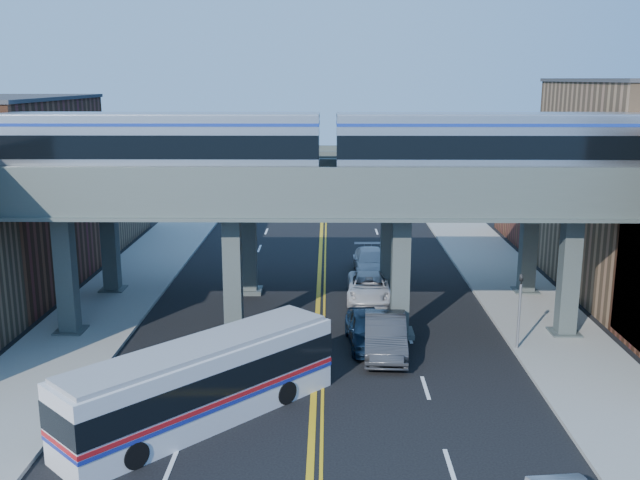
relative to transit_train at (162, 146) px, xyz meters
The scene contains 17 objects.
ground 14.10m from the transit_train, 48.35° to the right, with size 120.00×120.00×0.00m, color black.
sidewalk_west 10.30m from the transit_train, 155.48° to the left, with size 5.00×70.00×0.16m, color gray.
sidewalk_east 20.82m from the transit_train, ahead, with size 5.00×70.00×0.16m, color gray.
building_west_b 14.39m from the transit_train, 144.90° to the left, with size 8.00×14.00×11.00m, color brown.
building_west_c 24.44m from the transit_train, 118.46° to the left, with size 8.00×10.00×8.00m, color olive.
building_east_b 27.02m from the transit_train, 17.34° to the left, with size 8.00×14.00×12.00m, color olive.
building_east_c 33.45m from the transit_train, 39.35° to the left, with size 8.00×10.00×9.00m, color brown.
elevated_viaduct_near 7.61m from the transit_train, ahead, with size 52.00×3.60×7.40m.
elevated_viaduct_far 10.34m from the transit_train, 44.53° to the left, with size 52.00×3.60×7.40m.
transit_train is the anchor object (origin of this frame).
stop_sign 11.62m from the transit_train, 33.99° to the right, with size 0.76×0.09×2.63m.
traffic_signal 17.82m from the transit_train, ahead, with size 0.15×0.18×4.10m.
transit_bus 12.21m from the transit_train, 70.54° to the right, with size 9.33×9.55×2.81m.
car_lane_a 12.76m from the transit_train, ahead, with size 1.89×4.70×1.60m, color #0F2038.
car_lane_b 13.40m from the transit_train, 12.70° to the right, with size 1.85×5.30×1.75m, color #2D2D2F.
car_lane_c 14.26m from the transit_train, 29.79° to the left, with size 2.43×5.26×1.46m, color silver.
car_lane_d 17.50m from the transit_train, 47.30° to the left, with size 2.15×5.28×1.53m, color silver.
Camera 1 is at (0.56, -24.74, 12.18)m, focal length 40.00 mm.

